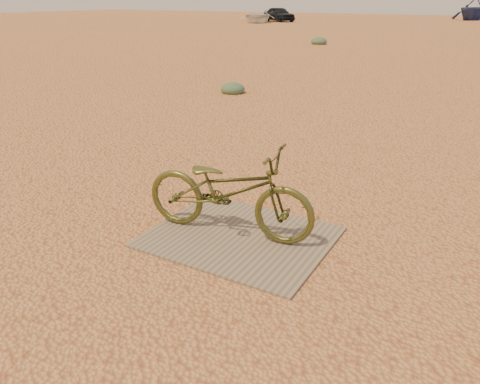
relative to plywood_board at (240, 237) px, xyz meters
The scene contains 8 objects.
ground 0.38m from the plywood_board, 86.60° to the left, with size 120.00×120.00×0.00m, color #DB9451.
plywood_board is the anchor object (origin of this frame).
bicycle 0.45m from the plywood_board, behind, with size 0.56×1.62×0.85m, color #4C4C1F.
car 40.63m from the plywood_board, 114.88° to the left, with size 1.46×3.62×1.23m, color black.
boat_near_left 38.87m from the plywood_board, 117.63° to the left, with size 3.25×4.56×0.94m, color silver.
boat_far_left 48.07m from the plywood_board, 92.89° to the left, with size 3.61×4.18×2.20m, color navy.
kale_a 7.07m from the plywood_board, 121.13° to the left, with size 0.56×0.56×0.31m, color #55774D.
kale_c 19.38m from the plywood_board, 108.79° to the left, with size 0.74×0.74×0.41m, color #55774D.
Camera 1 is at (1.88, -3.71, 2.07)m, focal length 35.00 mm.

